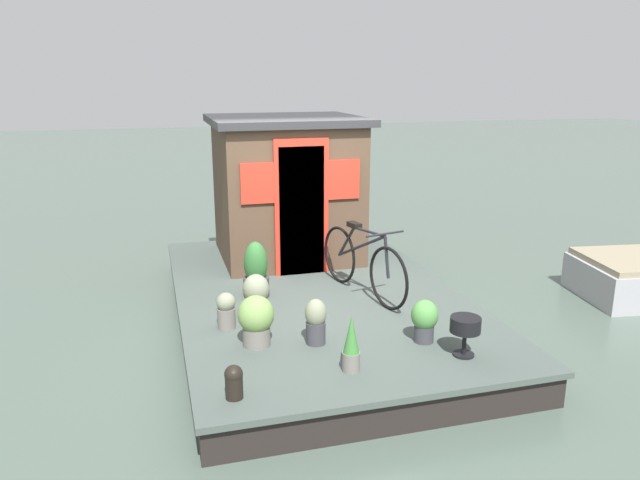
{
  "coord_description": "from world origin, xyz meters",
  "views": [
    {
      "loc": [
        -6.83,
        1.86,
        2.95
      ],
      "look_at": [
        -0.2,
        0.0,
        1.08
      ],
      "focal_mm": 34.12,
      "sensor_mm": 36.0,
      "label": 1
    }
  ],
  "objects_px": {
    "potted_plant_basil": "(256,271)",
    "potted_plant_thyme": "(256,294)",
    "houseboat_cabin": "(286,187)",
    "potted_plant_succulent": "(316,321)",
    "potted_plant_geranium": "(351,345)",
    "bicycle": "(362,263)",
    "potted_plant_rosemary": "(256,319)",
    "potted_plant_mint": "(425,319)",
    "charcoal_grill": "(465,327)",
    "potted_plant_ivy": "(226,310)",
    "mooring_bollard": "(234,381)"
  },
  "relations": [
    {
      "from": "potted_plant_basil",
      "to": "potted_plant_thyme",
      "type": "bearing_deg",
      "value": 170.1
    },
    {
      "from": "houseboat_cabin",
      "to": "potted_plant_succulent",
      "type": "distance_m",
      "value": 3.18
    },
    {
      "from": "potted_plant_basil",
      "to": "houseboat_cabin",
      "type": "bearing_deg",
      "value": -24.92
    },
    {
      "from": "potted_plant_succulent",
      "to": "potted_plant_geranium",
      "type": "xyz_separation_m",
      "value": [
        -0.64,
        -0.15,
        0.01
      ]
    },
    {
      "from": "potted_plant_thyme",
      "to": "bicycle",
      "type": "bearing_deg",
      "value": -77.48
    },
    {
      "from": "houseboat_cabin",
      "to": "potted_plant_rosemary",
      "type": "distance_m",
      "value": 3.19
    },
    {
      "from": "potted_plant_succulent",
      "to": "potted_plant_thyme",
      "type": "bearing_deg",
      "value": 26.0
    },
    {
      "from": "potted_plant_mint",
      "to": "charcoal_grill",
      "type": "relative_size",
      "value": 1.13
    },
    {
      "from": "potted_plant_geranium",
      "to": "charcoal_grill",
      "type": "height_order",
      "value": "potted_plant_geranium"
    },
    {
      "from": "potted_plant_mint",
      "to": "potted_plant_ivy",
      "type": "height_order",
      "value": "potted_plant_mint"
    },
    {
      "from": "potted_plant_basil",
      "to": "charcoal_grill",
      "type": "relative_size",
      "value": 1.75
    },
    {
      "from": "potted_plant_thyme",
      "to": "potted_plant_ivy",
      "type": "bearing_deg",
      "value": 127.44
    },
    {
      "from": "potted_plant_succulent",
      "to": "potted_plant_geranium",
      "type": "bearing_deg",
      "value": -166.57
    },
    {
      "from": "potted_plant_ivy",
      "to": "potted_plant_basil",
      "type": "bearing_deg",
      "value": -28.58
    },
    {
      "from": "bicycle",
      "to": "potted_plant_geranium",
      "type": "relative_size",
      "value": 3.29
    },
    {
      "from": "houseboat_cabin",
      "to": "bicycle",
      "type": "distance_m",
      "value": 2.03
    },
    {
      "from": "potted_plant_basil",
      "to": "potted_plant_rosemary",
      "type": "relative_size",
      "value": 1.33
    },
    {
      "from": "bicycle",
      "to": "charcoal_grill",
      "type": "relative_size",
      "value": 4.52
    },
    {
      "from": "potted_plant_basil",
      "to": "bicycle",
      "type": "bearing_deg",
      "value": -102.59
    },
    {
      "from": "mooring_bollard",
      "to": "potted_plant_ivy",
      "type": "bearing_deg",
      "value": -4.82
    },
    {
      "from": "potted_plant_thyme",
      "to": "potted_plant_basil",
      "type": "distance_m",
      "value": 0.59
    },
    {
      "from": "potted_plant_mint",
      "to": "potted_plant_basil",
      "type": "distance_m",
      "value": 2.21
    },
    {
      "from": "houseboat_cabin",
      "to": "potted_plant_basil",
      "type": "distance_m",
      "value": 1.89
    },
    {
      "from": "potted_plant_geranium",
      "to": "mooring_bollard",
      "type": "xyz_separation_m",
      "value": [
        -0.2,
        1.08,
        -0.1
      ]
    },
    {
      "from": "bicycle",
      "to": "potted_plant_basil",
      "type": "distance_m",
      "value": 1.28
    },
    {
      "from": "potted_plant_geranium",
      "to": "charcoal_grill",
      "type": "relative_size",
      "value": 1.37
    },
    {
      "from": "houseboat_cabin",
      "to": "mooring_bollard",
      "type": "distance_m",
      "value": 4.21
    },
    {
      "from": "bicycle",
      "to": "potted_plant_basil",
      "type": "xyz_separation_m",
      "value": [
        0.28,
        1.24,
        -0.09
      ]
    },
    {
      "from": "potted_plant_mint",
      "to": "potted_plant_basil",
      "type": "height_order",
      "value": "potted_plant_basil"
    },
    {
      "from": "mooring_bollard",
      "to": "potted_plant_geranium",
      "type": "bearing_deg",
      "value": -79.55
    },
    {
      "from": "potted_plant_geranium",
      "to": "potted_plant_rosemary",
      "type": "relative_size",
      "value": 1.04
    },
    {
      "from": "potted_plant_basil",
      "to": "potted_plant_geranium",
      "type": "bearing_deg",
      "value": -166.95
    },
    {
      "from": "houseboat_cabin",
      "to": "potted_plant_mint",
      "type": "bearing_deg",
      "value": -168.91
    },
    {
      "from": "houseboat_cabin",
      "to": "potted_plant_ivy",
      "type": "distance_m",
      "value": 2.84
    },
    {
      "from": "potted_plant_mint",
      "to": "potted_plant_ivy",
      "type": "relative_size",
      "value": 1.12
    },
    {
      "from": "potted_plant_mint",
      "to": "charcoal_grill",
      "type": "height_order",
      "value": "potted_plant_mint"
    },
    {
      "from": "bicycle",
      "to": "potted_plant_succulent",
      "type": "relative_size",
      "value": 3.78
    },
    {
      "from": "potted_plant_basil",
      "to": "mooring_bollard",
      "type": "relative_size",
      "value": 2.32
    },
    {
      "from": "potted_plant_mint",
      "to": "charcoal_grill",
      "type": "bearing_deg",
      "value": -149.5
    },
    {
      "from": "potted_plant_ivy",
      "to": "mooring_bollard",
      "type": "distance_m",
      "value": 1.46
    },
    {
      "from": "potted_plant_basil",
      "to": "charcoal_grill",
      "type": "distance_m",
      "value": 2.66
    },
    {
      "from": "bicycle",
      "to": "mooring_bollard",
      "type": "bearing_deg",
      "value": 138.0
    },
    {
      "from": "potted_plant_mint",
      "to": "potted_plant_rosemary",
      "type": "bearing_deg",
      "value": 77.3
    },
    {
      "from": "houseboat_cabin",
      "to": "potted_plant_thyme",
      "type": "bearing_deg",
      "value": 158.82
    },
    {
      "from": "houseboat_cabin",
      "to": "charcoal_grill",
      "type": "distance_m",
      "value": 3.87
    },
    {
      "from": "potted_plant_basil",
      "to": "potted_plant_rosemary",
      "type": "distance_m",
      "value": 1.38
    },
    {
      "from": "houseboat_cabin",
      "to": "mooring_bollard",
      "type": "height_order",
      "value": "houseboat_cabin"
    },
    {
      "from": "bicycle",
      "to": "charcoal_grill",
      "type": "xyz_separation_m",
      "value": [
        -1.83,
        -0.37,
        -0.11
      ]
    },
    {
      "from": "potted_plant_mint",
      "to": "mooring_bollard",
      "type": "relative_size",
      "value": 1.49
    },
    {
      "from": "potted_plant_thyme",
      "to": "potted_plant_basil",
      "type": "bearing_deg",
      "value": -9.9
    }
  ]
}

